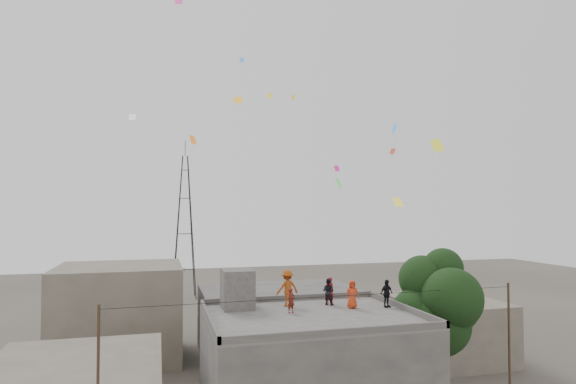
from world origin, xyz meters
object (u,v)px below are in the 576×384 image
at_px(stair_head_box, 237,289).
at_px(person_red_adult, 329,291).
at_px(transmission_tower, 185,226).
at_px(person_dark_adult, 387,293).
at_px(tree, 438,305).

xyz_separation_m(stair_head_box, person_red_adult, (4.95, -0.38, -0.27)).
height_order(transmission_tower, person_dark_adult, transmission_tower).
relative_size(stair_head_box, transmission_tower, 0.10).
height_order(tree, transmission_tower, transmission_tower).
xyz_separation_m(transmission_tower, person_red_adult, (5.75, -37.78, -2.24)).
xyz_separation_m(tree, person_dark_adult, (-2.97, 0.16, 0.72)).
bearing_deg(tree, person_red_adult, 163.86).
bearing_deg(person_dark_adult, transmission_tower, 83.07).
bearing_deg(person_dark_adult, person_red_adult, 132.09).
distance_m(tree, transmission_tower, 41.12).
bearing_deg(stair_head_box, transmission_tower, 91.23).
distance_m(transmission_tower, person_red_adult, 38.28).
xyz_separation_m(tree, transmission_tower, (-11.37, 39.40, 2.97)).
bearing_deg(tree, stair_head_box, 169.26).
bearing_deg(tree, transmission_tower, 106.09).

